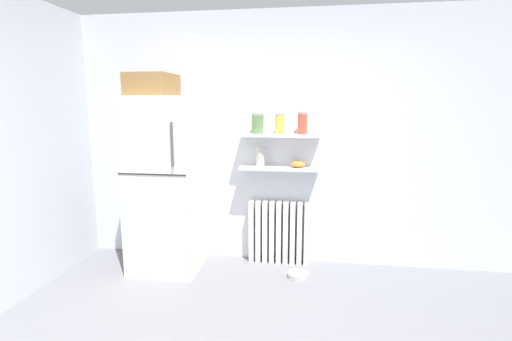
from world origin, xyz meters
TOP-DOWN VIEW (x-y plane):
  - back_wall at (0.00, 2.05)m, footprint 7.04×0.10m
  - refrigerator at (-1.20, 1.66)m, footprint 0.67×0.71m
  - radiator at (-0.07, 1.92)m, footprint 0.63×0.12m
  - wall_shelf_lower at (-0.07, 1.89)m, footprint 0.81×0.22m
  - wall_shelf_upper at (-0.07, 1.89)m, footprint 0.81×0.22m
  - storage_jar_0 at (-0.29, 1.89)m, footprint 0.12×0.12m
  - storage_jar_1 at (-0.07, 1.89)m, footprint 0.09×0.09m
  - storage_jar_2 at (0.16, 1.89)m, footprint 0.10×0.10m
  - vase at (-0.26, 1.89)m, footprint 0.09×0.09m
  - shelf_bowl at (0.12, 1.89)m, footprint 0.15×0.15m
  - pet_food_bowl at (0.15, 1.58)m, footprint 0.20×0.20m

SIDE VIEW (x-z plane):
  - pet_food_bowl at x=0.15m, z-range 0.00..0.05m
  - radiator at x=-0.07m, z-range 0.00..0.67m
  - refrigerator at x=-1.20m, z-range -0.06..1.90m
  - wall_shelf_lower at x=-0.07m, z-range 1.02..1.04m
  - shelf_bowl at x=0.12m, z-range 1.04..1.11m
  - vase at x=-0.26m, z-range 1.04..1.25m
  - back_wall at x=0.00m, z-range 0.00..2.60m
  - wall_shelf_upper at x=-0.07m, z-range 1.35..1.38m
  - storage_jar_1 at x=-0.07m, z-range 1.37..1.58m
  - storage_jar_0 at x=-0.29m, z-range 1.37..1.58m
  - storage_jar_2 at x=0.16m, z-range 1.37..1.59m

